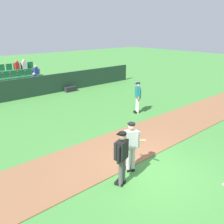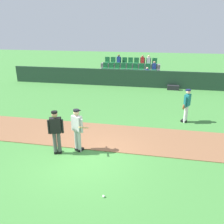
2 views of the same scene
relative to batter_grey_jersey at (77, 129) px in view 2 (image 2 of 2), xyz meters
The scene contains 9 objects.
ground_plane 1.15m from the batter_grey_jersey, 51.05° to the right, with size 80.00×80.00×0.00m, color #42843A.
infield_dirt_path 1.80m from the batter_grey_jersey, 75.39° to the left, with size 28.00×2.67×0.03m, color brown.
dugout_fence 11.09m from the batter_grey_jersey, 88.01° to the left, with size 20.00×0.16×1.39m, color #1E3828.
stadium_bleachers 12.97m from the batter_grey_jersey, 88.20° to the left, with size 5.55×2.95×2.30m.
batter_grey_jersey is the anchor object (origin of this frame).
umpire_home_plate 0.81m from the batter_grey_jersey, 155.80° to the right, with size 0.56×0.40×1.76m.
runner_teal_jersey 5.95m from the batter_grey_jersey, 41.33° to the left, with size 0.45×0.60×1.76m.
baseball 3.07m from the batter_grey_jersey, 56.78° to the right, with size 0.07×0.07×0.07m, color white.
equipment_bag 11.45m from the batter_grey_jersey, 68.49° to the left, with size 0.90×0.36×0.36m, color #232328.
Camera 2 is at (2.51, -7.31, 4.66)m, focal length 37.17 mm.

